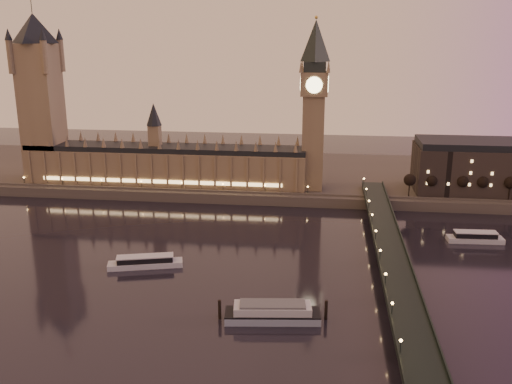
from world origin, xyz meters
TOP-DOWN VIEW (x-y plane):
  - ground at (0.00, 0.00)m, footprint 700.00×700.00m
  - far_embankment at (30.00, 165.00)m, footprint 560.00×130.00m
  - palace_of_westminster at (-40.12, 120.99)m, footprint 180.00×26.62m
  - victoria_tower at (-120.00, 121.00)m, footprint 31.68×31.68m
  - big_ben at (53.99, 120.99)m, footprint 17.68×17.68m
  - westminster_bridge at (91.61, 0.00)m, footprint 13.20×260.00m
  - bare_tree_0 at (110.29, 109.00)m, footprint 6.04×6.04m
  - bare_tree_1 at (125.26, 109.00)m, footprint 6.04×6.04m
  - bare_tree_2 at (140.24, 109.00)m, footprint 6.04×6.04m
  - bare_tree_3 at (155.21, 109.00)m, footprint 6.04×6.04m
  - cruise_boat_a at (-16.08, 2.23)m, footprint 33.53×15.52m
  - cruise_boat_c at (137.52, 53.13)m, footprint 27.46×8.57m
  - moored_barge at (44.93, -39.21)m, footprint 39.69×13.61m

SIDE VIEW (x-z plane):
  - ground at x=0.00m, z-range 0.00..0.00m
  - cruise_boat_a at x=-16.08m, z-range -0.31..4.94m
  - cruise_boat_c at x=137.52m, z-range -0.32..5.11m
  - far_embankment at x=30.00m, z-range 0.00..6.00m
  - moored_barge at x=44.93m, z-range -0.57..6.75m
  - westminster_bridge at x=91.61m, z-range -2.13..13.17m
  - bare_tree_0 at x=110.29m, z-range 9.03..21.31m
  - bare_tree_1 at x=125.26m, z-range 9.03..21.31m
  - bare_tree_2 at x=140.24m, z-range 9.03..21.31m
  - bare_tree_3 at x=155.21m, z-range 9.03..21.31m
  - palace_of_westminster at x=-40.12m, z-range -4.29..47.71m
  - big_ben at x=53.99m, z-range 11.95..115.95m
  - victoria_tower at x=-120.00m, z-range 6.79..124.79m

